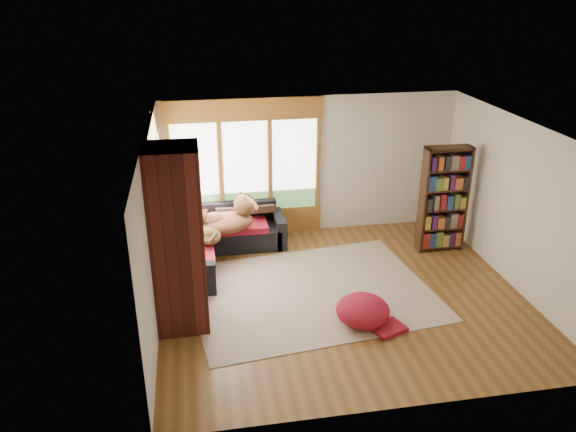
{
  "coord_description": "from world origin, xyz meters",
  "views": [
    {
      "loc": [
        -2.1,
        -7.24,
        4.54
      ],
      "look_at": [
        -0.67,
        1.03,
        0.95
      ],
      "focal_mm": 35.0,
      "sensor_mm": 36.0,
      "label": 1
    }
  ],
  "objects_px": {
    "area_rug": "(311,292)",
    "dog_brindle": "(204,226)",
    "sectional_sofa": "(209,240)",
    "dog_tan": "(230,213)",
    "bookshelf": "(444,199)",
    "brick_chimney": "(178,241)",
    "pouf": "(363,310)"
  },
  "relations": [
    {
      "from": "area_rug",
      "to": "bookshelf",
      "type": "distance_m",
      "value": 2.98
    },
    {
      "from": "bookshelf",
      "to": "brick_chimney",
      "type": "bearing_deg",
      "value": -160.18
    },
    {
      "from": "brick_chimney",
      "to": "pouf",
      "type": "height_order",
      "value": "brick_chimney"
    },
    {
      "from": "sectional_sofa",
      "to": "bookshelf",
      "type": "distance_m",
      "value": 4.17
    },
    {
      "from": "area_rug",
      "to": "dog_tan",
      "type": "relative_size",
      "value": 3.3
    },
    {
      "from": "sectional_sofa",
      "to": "dog_tan",
      "type": "distance_m",
      "value": 0.65
    },
    {
      "from": "dog_tan",
      "to": "dog_brindle",
      "type": "relative_size",
      "value": 1.33
    },
    {
      "from": "area_rug",
      "to": "dog_brindle",
      "type": "distance_m",
      "value": 2.1
    },
    {
      "from": "brick_chimney",
      "to": "area_rug",
      "type": "bearing_deg",
      "value": 14.77
    },
    {
      "from": "sectional_sofa",
      "to": "dog_brindle",
      "type": "xyz_separation_m",
      "value": [
        -0.07,
        -0.35,
        0.44
      ]
    },
    {
      "from": "dog_tan",
      "to": "sectional_sofa",
      "type": "bearing_deg",
      "value": 156.96
    },
    {
      "from": "dog_tan",
      "to": "dog_brindle",
      "type": "xyz_separation_m",
      "value": [
        -0.46,
        -0.29,
        -0.08
      ]
    },
    {
      "from": "sectional_sofa",
      "to": "dog_tan",
      "type": "height_order",
      "value": "dog_tan"
    },
    {
      "from": "dog_tan",
      "to": "pouf",
      "type": "bearing_deg",
      "value": -69.54
    },
    {
      "from": "brick_chimney",
      "to": "dog_brindle",
      "type": "distance_m",
      "value": 1.83
    },
    {
      "from": "area_rug",
      "to": "pouf",
      "type": "distance_m",
      "value": 1.1
    },
    {
      "from": "bookshelf",
      "to": "dog_brindle",
      "type": "relative_size",
      "value": 2.3
    },
    {
      "from": "brick_chimney",
      "to": "bookshelf",
      "type": "bearing_deg",
      "value": 19.82
    },
    {
      "from": "bookshelf",
      "to": "dog_brindle",
      "type": "xyz_separation_m",
      "value": [
        -4.17,
        0.06,
        -0.21
      ]
    },
    {
      "from": "bookshelf",
      "to": "dog_brindle",
      "type": "distance_m",
      "value": 4.17
    },
    {
      "from": "pouf",
      "to": "dog_brindle",
      "type": "distance_m",
      "value": 3.04
    },
    {
      "from": "sectional_sofa",
      "to": "dog_brindle",
      "type": "distance_m",
      "value": 0.56
    },
    {
      "from": "sectional_sofa",
      "to": "pouf",
      "type": "height_order",
      "value": "sectional_sofa"
    },
    {
      "from": "pouf",
      "to": "area_rug",
      "type": "bearing_deg",
      "value": 120.1
    },
    {
      "from": "area_rug",
      "to": "dog_tan",
      "type": "xyz_separation_m",
      "value": [
        -1.11,
        1.47,
        0.81
      ]
    },
    {
      "from": "sectional_sofa",
      "to": "bookshelf",
      "type": "bearing_deg",
      "value": -1.86
    },
    {
      "from": "dog_tan",
      "to": "dog_brindle",
      "type": "bearing_deg",
      "value": -162.3
    },
    {
      "from": "pouf",
      "to": "dog_tan",
      "type": "xyz_separation_m",
      "value": [
        -1.65,
        2.41,
        0.6
      ]
    },
    {
      "from": "brick_chimney",
      "to": "pouf",
      "type": "bearing_deg",
      "value": -9.62
    },
    {
      "from": "pouf",
      "to": "sectional_sofa",
      "type": "bearing_deg",
      "value": 129.61
    },
    {
      "from": "sectional_sofa",
      "to": "pouf",
      "type": "xyz_separation_m",
      "value": [
        2.04,
        -2.47,
        -0.08
      ]
    },
    {
      "from": "dog_tan",
      "to": "bookshelf",
      "type": "bearing_deg",
      "value": -19.41
    }
  ]
}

